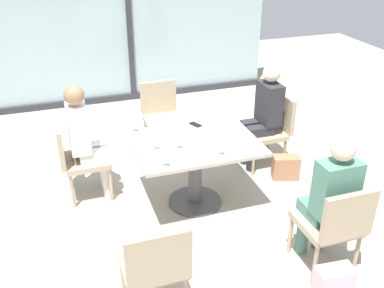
{
  "coord_description": "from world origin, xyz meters",
  "views": [
    {
      "loc": [
        -1.27,
        -3.7,
        2.73
      ],
      "look_at": [
        0.0,
        0.1,
        0.65
      ],
      "focal_mm": 41.4,
      "sensor_mm": 36.0,
      "label": 1
    }
  ],
  "objects": [
    {
      "name": "person_far_left",
      "position": [
        -1.02,
        0.52,
        0.7
      ],
      "size": [
        0.39,
        0.34,
        1.26
      ],
      "color": "silver",
      "rests_on": "ground_plane"
    },
    {
      "name": "person_far_right",
      "position": [
        1.02,
        0.52,
        0.7
      ],
      "size": [
        0.39,
        0.34,
        1.26
      ],
      "color": "#28282D",
      "rests_on": "ground_plane"
    },
    {
      "name": "chair_far_left",
      "position": [
        -1.13,
        0.52,
        0.5
      ],
      "size": [
        0.5,
        0.46,
        0.87
      ],
      "color": "tan",
      "rests_on": "ground_plane"
    },
    {
      "name": "chair_far_right",
      "position": [
        1.13,
        0.52,
        0.5
      ],
      "size": [
        0.5,
        0.46,
        0.87
      ],
      "color": "tan",
      "rests_on": "ground_plane"
    },
    {
      "name": "wine_glass_2",
      "position": [
        -0.54,
        0.41,
        0.86
      ],
      "size": [
        0.07,
        0.07,
        0.18
      ],
      "color": "silver",
      "rests_on": "dining_table_main"
    },
    {
      "name": "window_wall_backdrop",
      "position": [
        0.0,
        3.2,
        1.21
      ],
      "size": [
        4.54,
        0.1,
        2.7
      ],
      "color": "#9FB7BC",
      "rests_on": "ground_plane"
    },
    {
      "name": "chair_front_left",
      "position": [
        -0.75,
        -1.31,
        0.5
      ],
      "size": [
        0.46,
        0.5,
        0.87
      ],
      "color": "tan",
      "rests_on": "ground_plane"
    },
    {
      "name": "wine_glass_4",
      "position": [
        -0.2,
        -0.09,
        0.86
      ],
      "size": [
        0.07,
        0.07,
        0.18
      ],
      "color": "silver",
      "rests_on": "dining_table_main"
    },
    {
      "name": "person_front_right",
      "position": [
        0.75,
        -1.2,
        0.7
      ],
      "size": [
        0.34,
        0.39,
        1.26
      ],
      "color": "#4C7F6B",
      "rests_on": "ground_plane"
    },
    {
      "name": "dining_table_main",
      "position": [
        0.0,
        0.0,
        0.55
      ],
      "size": [
        1.23,
        0.94,
        0.73
      ],
      "color": "#BCB29E",
      "rests_on": "ground_plane"
    },
    {
      "name": "coffee_cup",
      "position": [
        -0.19,
        0.17,
        0.78
      ],
      "size": [
        0.08,
        0.08,
        0.09
      ],
      "primitive_type": "cylinder",
      "color": "white",
      "rests_on": "dining_table_main"
    },
    {
      "name": "wine_glass_3",
      "position": [
        -0.42,
        -0.05,
        0.86
      ],
      "size": [
        0.07,
        0.07,
        0.18
      ],
      "color": "silver",
      "rests_on": "dining_table_main"
    },
    {
      "name": "chair_front_right",
      "position": [
        0.75,
        -1.31,
        0.5
      ],
      "size": [
        0.46,
        0.5,
        0.87
      ],
      "color": "tan",
      "rests_on": "ground_plane"
    },
    {
      "name": "wine_glass_1",
      "position": [
        0.13,
        -0.35,
        0.86
      ],
      "size": [
        0.07,
        0.07,
        0.18
      ],
      "color": "silver",
      "rests_on": "dining_table_main"
    },
    {
      "name": "chair_near_window",
      "position": [
        0.0,
        1.31,
        0.5
      ],
      "size": [
        0.46,
        0.51,
        0.87
      ],
      "color": "tan",
      "rests_on": "ground_plane"
    },
    {
      "name": "cell_phone_on_table",
      "position": [
        0.13,
        0.37,
        0.73
      ],
      "size": [
        0.12,
        0.16,
        0.01
      ],
      "primitive_type": "cube",
      "rotation": [
        0.0,
        0.0,
        0.42
      ],
      "color": "black",
      "rests_on": "dining_table_main"
    },
    {
      "name": "handbag_0",
      "position": [
        0.62,
        -1.59,
        0.14
      ],
      "size": [
        0.31,
        0.18,
        0.28
      ],
      "primitive_type": "cube",
      "rotation": [
        0.0,
        0.0,
        -0.08
      ],
      "color": "beige",
      "rests_on": "ground_plane"
    },
    {
      "name": "handbag_1",
      "position": [
        1.15,
        0.14,
        0.14
      ],
      "size": [
        0.33,
        0.24,
        0.28
      ],
      "primitive_type": "cube",
      "rotation": [
        0.0,
        0.0,
        -0.3
      ],
      "color": "#A3704C",
      "rests_on": "ground_plane"
    },
    {
      "name": "ground_plane",
      "position": [
        0.0,
        0.0,
        0.0
      ],
      "size": [
        12.0,
        12.0,
        0.0
      ],
      "primitive_type": "plane",
      "color": "#A89E8E"
    },
    {
      "name": "wine_glass_0",
      "position": [
        -0.42,
        -0.38,
        0.86
      ],
      "size": [
        0.07,
        0.07,
        0.18
      ],
      "color": "silver",
      "rests_on": "dining_table_main"
    }
  ]
}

